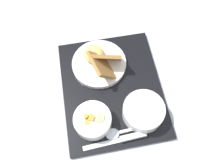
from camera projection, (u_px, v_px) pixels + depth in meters
ground_plane at (112, 89)px, 0.81m from camera, size 4.00×4.00×0.00m
serving_tray at (112, 89)px, 0.80m from camera, size 0.43×0.35×0.01m
bowl_salad at (93, 120)px, 0.72m from camera, size 0.12×0.12×0.06m
bowl_soup at (143, 111)px, 0.73m from camera, size 0.13×0.13×0.05m
plate_main at (99, 61)px, 0.82m from camera, size 0.19×0.19×0.09m
knife at (128, 138)px, 0.72m from camera, size 0.04×0.20×0.02m
spoon at (120, 132)px, 0.73m from camera, size 0.04×0.14×0.01m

